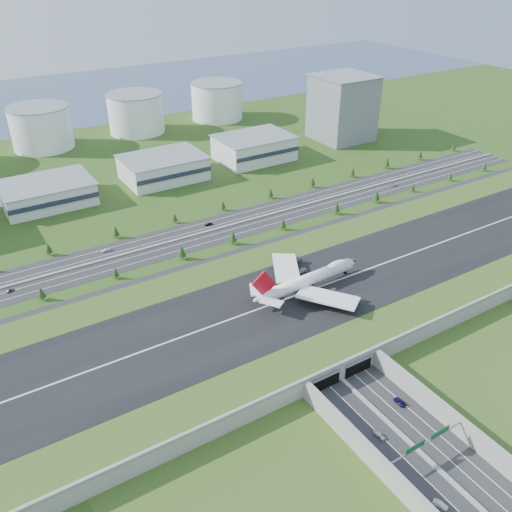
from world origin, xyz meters
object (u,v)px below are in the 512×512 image
car_6 (394,185)px  office_tower (343,108)px  car_0 (379,435)px  car_1 (440,504)px  car_2 (400,402)px  car_4 (10,290)px  boeing_747 (308,280)px  car_7 (106,250)px  car_5 (208,224)px

car_6 → office_tower: bearing=-13.3°
car_0 → car_1: size_ratio=1.05×
car_0 → car_2: bearing=16.5°
car_4 → office_tower: bearing=-93.9°
boeing_747 → car_7: bearing=120.5°
car_4 → car_7: (55.39, 14.76, 0.09)m
car_0 → car_5: car_0 is taller
office_tower → boeing_747: 264.36m
office_tower → car_4: size_ratio=13.26×
car_1 → car_5: (27.69, 214.35, 0.02)m
car_4 → car_1: bearing=-178.1°
car_7 → car_2: bearing=23.3°
office_tower → car_4: office_tower is taller
office_tower → car_6: bearing=-109.0°
car_6 → car_7: (-211.28, 16.67, 0.09)m
car_6 → car_0: bearing=140.3°
boeing_747 → car_2: (-9.47, -73.70, -12.90)m
car_0 → car_6: car_0 is taller
car_7 → car_1: bearing=14.8°
office_tower → car_7: bearing=-160.0°
office_tower → car_2: bearing=-125.3°
car_1 → car_5: 216.13m
car_0 → car_1: (-2.79, -31.04, -0.07)m
boeing_747 → car_7: size_ratio=11.93×
office_tower → car_1: 372.48m
boeing_747 → car_5: (-2.82, 101.43, -12.84)m
car_6 → car_4: bearing=95.3°
car_6 → car_7: 211.94m
boeing_747 → car_6: 167.20m
car_0 → car_1: 31.16m
office_tower → car_6: office_tower is taller
office_tower → car_4: (-303.62, -105.34, -26.67)m
car_0 → car_6: (170.37, 168.13, -0.15)m
car_5 → car_7: (-65.81, 1.48, -0.01)m
car_1 → car_2: (21.03, 39.22, -0.04)m
boeing_747 → car_2: boeing_747 is taller
boeing_747 → car_1: 117.67m
car_6 → car_2: bearing=142.1°
car_2 → boeing_747: bearing=-97.4°
car_1 → office_tower: bearing=37.1°
car_2 → car_0: bearing=24.1°
office_tower → car_0: office_tower is taller
car_2 → office_tower: bearing=-125.3°
car_2 → car_7: (-59.16, 176.62, 0.05)m
office_tower → car_5: bearing=-153.2°
boeing_747 → car_7: 124.37m
car_2 → car_5: size_ratio=1.10×
office_tower → boeing_747: size_ratio=0.84×
car_0 → car_2: (18.25, 8.18, -0.11)m
car_2 → car_5: bearing=-92.2°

